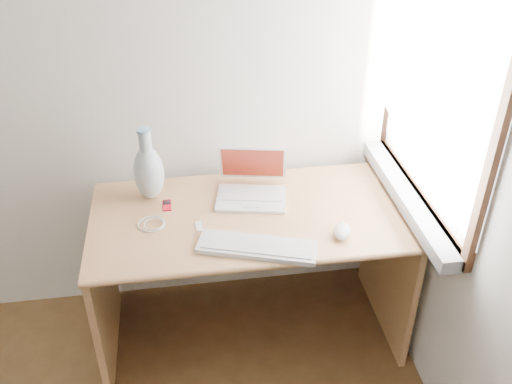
{
  "coord_description": "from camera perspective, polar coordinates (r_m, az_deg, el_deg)",
  "views": [
    {
      "loc": [
        0.75,
        -0.64,
        2.15
      ],
      "look_at": [
        1.04,
        1.35,
        0.84
      ],
      "focal_mm": 40.0,
      "sensor_mm": 36.0,
      "label": 1
    }
  ],
  "objects": [
    {
      "name": "ipod",
      "position": [
        2.54,
        -8.89,
        -1.32
      ],
      "size": [
        0.04,
        0.08,
        0.01
      ],
      "rotation": [
        0.0,
        0.0,
        0.01
      ],
      "color": "#AF0C1E",
      "rests_on": "desk"
    },
    {
      "name": "external_keyboard",
      "position": [
        2.26,
        0.11,
        -5.49
      ],
      "size": [
        0.49,
        0.28,
        0.02
      ],
      "rotation": [
        0.0,
        0.0,
        -0.32
      ],
      "color": "white",
      "rests_on": "desk"
    },
    {
      "name": "laptop",
      "position": [
        2.56,
        -0.63,
        0.59
      ],
      "size": [
        0.34,
        0.31,
        0.21
      ],
      "rotation": [
        0.0,
        0.0,
        -0.19
      ],
      "color": "white",
      "rests_on": "desk"
    },
    {
      "name": "cable_coil",
      "position": [
        2.44,
        -10.4,
        -3.15
      ],
      "size": [
        0.12,
        0.12,
        0.01
      ],
      "primitive_type": "torus",
      "rotation": [
        0.0,
        0.0,
        0.02
      ],
      "color": "white",
      "rests_on": "desk"
    },
    {
      "name": "remote",
      "position": [
        2.4,
        -5.72,
        -3.45
      ],
      "size": [
        0.03,
        0.07,
        0.01
      ],
      "primitive_type": "cube",
      "rotation": [
        0.0,
        0.0,
        0.06
      ],
      "color": "white",
      "rests_on": "desk"
    },
    {
      "name": "window",
      "position": [
        2.33,
        17.09,
        9.69
      ],
      "size": [
        0.11,
        0.99,
        1.1
      ],
      "color": "white",
      "rests_on": "right_wall"
    },
    {
      "name": "mouse",
      "position": [
        2.35,
        8.63,
        -3.92
      ],
      "size": [
        0.11,
        0.13,
        0.04
      ],
      "primitive_type": "ellipsoid",
      "rotation": [
        0.0,
        0.0,
        -0.42
      ],
      "color": "white",
      "rests_on": "desk"
    },
    {
      "name": "vase",
      "position": [
        2.54,
        -10.69,
        2.09
      ],
      "size": [
        0.13,
        0.13,
        0.34
      ],
      "color": "silver",
      "rests_on": "desk"
    },
    {
      "name": "desk",
      "position": [
        2.66,
        -0.82,
        -4.78
      ],
      "size": [
        1.37,
        0.69,
        0.73
      ],
      "color": "tan",
      "rests_on": "floor"
    }
  ]
}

